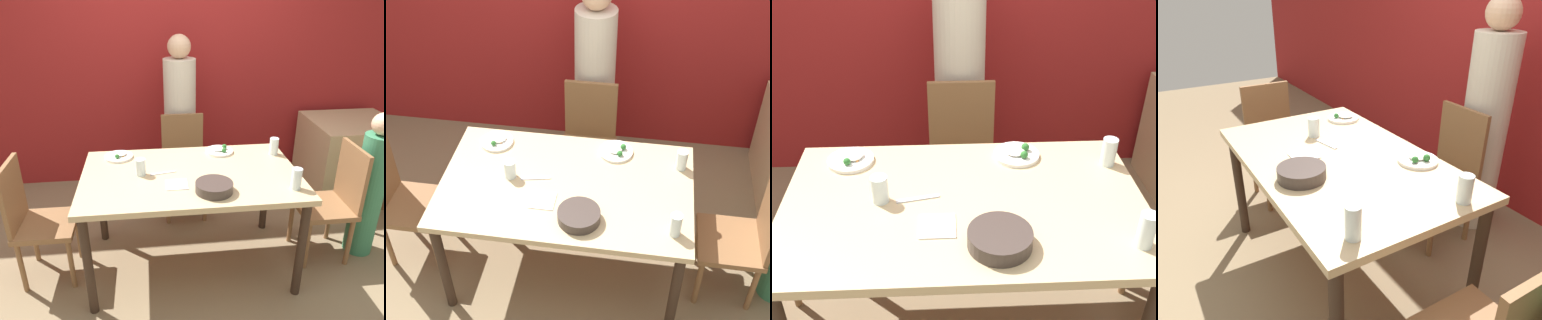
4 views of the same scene
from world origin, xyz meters
TOP-DOWN VIEW (x-y plane):
  - ground_plane at (0.00, 0.00)m, footprint 10.00×10.00m
  - dining_table at (0.00, 0.00)m, footprint 1.49×0.91m
  - chair_adult_spot at (0.03, 0.80)m, footprint 0.40×0.40m
  - chair_child_spot at (1.09, 0.01)m, footprint 0.40×0.40m
  - chair_empty_left at (-1.09, 0.01)m, footprint 0.40×0.40m
  - person_adult at (0.03, 1.12)m, footprint 0.30×0.30m
  - bowl_curry at (0.12, -0.27)m, footprint 0.24×0.24m
  - plate_rice_adult at (0.27, 0.33)m, footprint 0.21×0.21m
  - plate_rice_child at (-0.51, 0.32)m, footprint 0.21×0.21m
  - glass_water_tall at (0.64, -0.29)m, footprint 0.06×0.06m
  - glass_water_short at (-0.34, 0.02)m, footprint 0.07×0.07m
  - glass_water_center at (0.67, 0.25)m, footprint 0.07×0.07m
  - napkin_folded at (-0.11, -0.16)m, footprint 0.14×0.14m
  - fork_steel at (-0.19, 0.02)m, footprint 0.18×0.06m

SIDE VIEW (x-z plane):
  - ground_plane at x=0.00m, z-range 0.00..0.00m
  - chair_adult_spot at x=0.03m, z-range 0.03..0.94m
  - chair_child_spot at x=1.09m, z-range 0.03..0.94m
  - chair_empty_left at x=-1.09m, z-range 0.03..0.94m
  - dining_table at x=0.00m, z-range 0.31..1.08m
  - person_adult at x=0.03m, z-range -0.05..1.52m
  - napkin_folded at x=-0.11m, z-range 0.78..0.78m
  - fork_steel at x=-0.19m, z-range 0.78..0.78m
  - plate_rice_child at x=-0.51m, z-range 0.77..0.82m
  - plate_rice_adult at x=0.27m, z-range 0.76..0.82m
  - bowl_curry at x=0.12m, z-range 0.78..0.84m
  - glass_water_short at x=-0.34m, z-range 0.78..0.89m
  - glass_water_center at x=0.67m, z-range 0.78..0.91m
  - glass_water_tall at x=0.64m, z-range 0.78..0.92m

